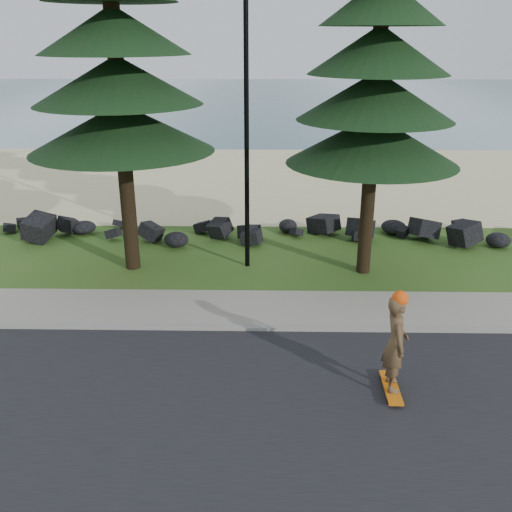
{
  "coord_description": "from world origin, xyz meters",
  "views": [
    {
      "loc": [
        0.57,
        -13.1,
        6.7
      ],
      "look_at": [
        0.33,
        0.0,
        1.57
      ],
      "focal_mm": 40.0,
      "sensor_mm": 36.0,
      "label": 1
    }
  ],
  "objects": [
    {
      "name": "kerb",
      "position": [
        0.0,
        -0.9,
        0.05
      ],
      "size": [
        160.0,
        0.2,
        0.1
      ],
      "primitive_type": "cube",
      "color": "gray",
      "rests_on": "ground"
    },
    {
      "name": "ground",
      "position": [
        0.0,
        0.0,
        0.0
      ],
      "size": [
        160.0,
        160.0,
        0.0
      ],
      "primitive_type": "plane",
      "color": "#2C581B",
      "rests_on": "ground"
    },
    {
      "name": "lamp_post",
      "position": [
        0.0,
        3.2,
        4.13
      ],
      "size": [
        0.25,
        0.14,
        8.14
      ],
      "color": "black",
      "rests_on": "ground"
    },
    {
      "name": "ocean",
      "position": [
        0.0,
        51.0,
        0.0
      ],
      "size": [
        160.0,
        58.0,
        0.01
      ],
      "primitive_type": "cube",
      "color": "#3A626E",
      "rests_on": "ground"
    },
    {
      "name": "sidewalk",
      "position": [
        0.0,
        0.2,
        0.04
      ],
      "size": [
        160.0,
        2.0,
        0.08
      ],
      "primitive_type": "cube",
      "color": "gray",
      "rests_on": "ground"
    },
    {
      "name": "seawall_boulders",
      "position": [
        0.0,
        5.6,
        0.0
      ],
      "size": [
        60.0,
        2.4,
        1.1
      ],
      "primitive_type": null,
      "color": "black",
      "rests_on": "ground"
    },
    {
      "name": "skateboarder",
      "position": [
        3.09,
        -3.42,
        1.11
      ],
      "size": [
        0.49,
        1.19,
        2.21
      ],
      "rotation": [
        0.0,
        0.0,
        1.55
      ],
      "color": "orange",
      "rests_on": "ground"
    },
    {
      "name": "road",
      "position": [
        0.0,
        -4.5,
        0.01
      ],
      "size": [
        160.0,
        7.0,
        0.02
      ],
      "primitive_type": "cube",
      "color": "black",
      "rests_on": "ground"
    },
    {
      "name": "beach_sand",
      "position": [
        0.0,
        14.5,
        0.01
      ],
      "size": [
        160.0,
        15.0,
        0.01
      ],
      "primitive_type": "cube",
      "color": "beige",
      "rests_on": "ground"
    }
  ]
}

